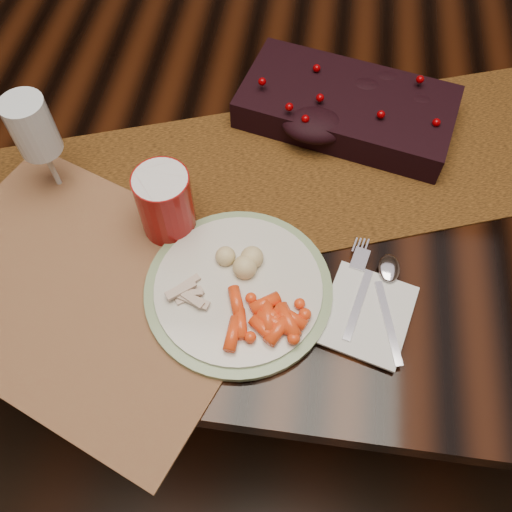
# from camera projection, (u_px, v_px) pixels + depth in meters

# --- Properties ---
(floor) EXTENTS (5.00, 5.00, 0.00)m
(floor) POSITION_uv_depth(u_px,v_px,m) (272.00, 319.00, 1.60)
(floor) COLOR black
(floor) RESTS_ON ground
(dining_table) EXTENTS (1.80, 1.00, 0.75)m
(dining_table) POSITION_uv_depth(u_px,v_px,m) (276.00, 253.00, 1.28)
(dining_table) COLOR black
(dining_table) RESTS_ON floor
(table_runner) EXTENTS (1.62, 0.86, 0.00)m
(table_runner) POSITION_uv_depth(u_px,v_px,m) (307.00, 171.00, 0.93)
(table_runner) COLOR #4F2707
(table_runner) RESTS_ON dining_table
(centerpiece) EXTENTS (0.40, 0.27, 0.07)m
(centerpiece) POSITION_uv_depth(u_px,v_px,m) (347.00, 103.00, 0.96)
(centerpiece) COLOR black
(centerpiece) RESTS_ON table_runner
(placemat_main) EXTENTS (0.60, 0.53, 0.00)m
(placemat_main) POSITION_uv_depth(u_px,v_px,m) (85.00, 290.00, 0.81)
(placemat_main) COLOR brown
(placemat_main) RESTS_ON dining_table
(dinner_plate) EXTENTS (0.30, 0.30, 0.02)m
(dinner_plate) POSITION_uv_depth(u_px,v_px,m) (238.00, 289.00, 0.80)
(dinner_plate) COLOR beige
(dinner_plate) RESTS_ON placemat_main
(baby_carrots) EXTENTS (0.12, 0.11, 0.02)m
(baby_carrots) POSITION_uv_depth(u_px,v_px,m) (260.00, 321.00, 0.75)
(baby_carrots) COLOR #FA4315
(baby_carrots) RESTS_ON dinner_plate
(mashed_potatoes) EXTENTS (0.09, 0.08, 0.04)m
(mashed_potatoes) POSITION_uv_depth(u_px,v_px,m) (239.00, 255.00, 0.79)
(mashed_potatoes) COLOR tan
(mashed_potatoes) RESTS_ON dinner_plate
(turkey_shreds) EXTENTS (0.07, 0.06, 0.01)m
(turkey_shreds) POSITION_uv_depth(u_px,v_px,m) (185.00, 293.00, 0.78)
(turkey_shreds) COLOR #B5A098
(turkey_shreds) RESTS_ON dinner_plate
(napkin) EXTENTS (0.15, 0.17, 0.00)m
(napkin) POSITION_uv_depth(u_px,v_px,m) (366.00, 314.00, 0.78)
(napkin) COLOR silver
(napkin) RESTS_ON placemat_main
(fork) EXTENTS (0.06, 0.16, 0.00)m
(fork) POSITION_uv_depth(u_px,v_px,m) (359.00, 292.00, 0.79)
(fork) COLOR #B9B9B9
(fork) RESTS_ON napkin
(spoon) EXTENTS (0.07, 0.17, 0.00)m
(spoon) POSITION_uv_depth(u_px,v_px,m) (389.00, 305.00, 0.78)
(spoon) COLOR silver
(spoon) RESTS_ON napkin
(red_cup) EXTENTS (0.11, 0.11, 0.12)m
(red_cup) POSITION_uv_depth(u_px,v_px,m) (165.00, 203.00, 0.82)
(red_cup) COLOR maroon
(red_cup) RESTS_ON placemat_main
(wine_glass) EXTENTS (0.08, 0.08, 0.18)m
(wine_glass) POSITION_uv_depth(u_px,v_px,m) (42.00, 147.00, 0.84)
(wine_glass) COLOR silver
(wine_glass) RESTS_ON dining_table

